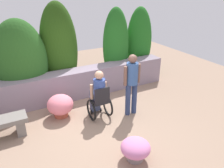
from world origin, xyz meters
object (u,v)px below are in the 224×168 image
at_px(person_standing_companion, 132,81).
at_px(flower_pot_purple_near, 135,149).
at_px(flower_pot_terracotta_by_wall, 60,106).
at_px(person_in_wheelchair, 99,96).

bearing_deg(person_standing_companion, flower_pot_purple_near, -122.54).
bearing_deg(person_standing_companion, flower_pot_terracotta_by_wall, 153.07).
height_order(person_in_wheelchair, person_standing_companion, person_standing_companion).
relative_size(person_in_wheelchair, person_standing_companion, 0.79).
height_order(person_in_wheelchair, flower_pot_terracotta_by_wall, person_in_wheelchair).
bearing_deg(flower_pot_terracotta_by_wall, flower_pot_purple_near, -69.08).
distance_m(person_in_wheelchair, flower_pot_purple_near, 1.82).
xyz_separation_m(person_in_wheelchair, flower_pot_purple_near, (-0.03, -1.78, -0.37)).
relative_size(person_in_wheelchair, flower_pot_terracotta_by_wall, 1.94).
bearing_deg(flower_pot_purple_near, person_standing_companion, 60.61).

